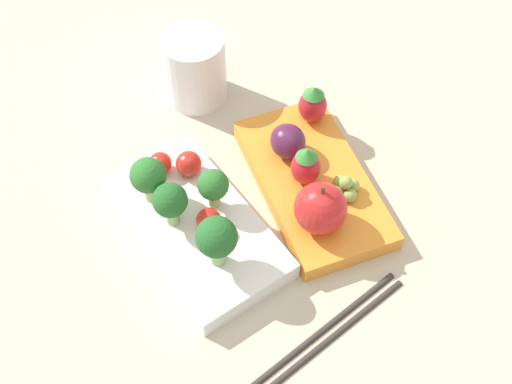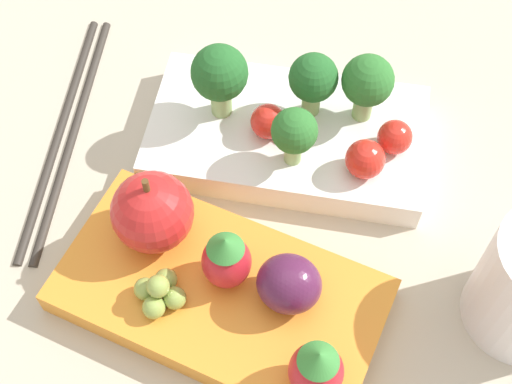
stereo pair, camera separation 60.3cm
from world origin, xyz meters
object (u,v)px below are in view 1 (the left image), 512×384
(cherry_tomato_2, at_px, (189,164))
(plum, at_px, (288,141))
(cherry_tomato_0, at_px, (160,164))
(broccoli_floret_0, at_px, (171,203))
(grape_cluster, at_px, (345,188))
(broccoli_floret_2, at_px, (217,238))
(strawberry_1, at_px, (306,166))
(bento_box_fruit, at_px, (313,183))
(drinking_cup, at_px, (194,68))
(chopsticks_pair, at_px, (310,347))
(broccoli_floret_3, at_px, (212,183))
(broccoli_floret_1, at_px, (148,177))
(apple, at_px, (320,208))
(bento_box_savoury, at_px, (196,228))
(cherry_tomato_1, at_px, (209,220))
(strawberry_0, at_px, (313,104))

(cherry_tomato_2, height_order, plum, plum)
(cherry_tomato_0, bearing_deg, cherry_tomato_2, -120.53)
(broccoli_floret_0, relative_size, grape_cluster, 1.56)
(broccoli_floret_2, height_order, strawberry_1, broccoli_floret_2)
(bento_box_fruit, xyz_separation_m, drinking_cup, (0.17, 0.05, 0.03))
(chopsticks_pair, bearing_deg, cherry_tomato_2, 4.93)
(broccoli_floret_3, bearing_deg, broccoli_floret_1, 58.06)
(broccoli_floret_0, height_order, grape_cluster, broccoli_floret_0)
(apple, height_order, chopsticks_pair, apple)
(grape_cluster, bearing_deg, broccoli_floret_1, 64.69)
(broccoli_floret_0, xyz_separation_m, broccoli_floret_1, (0.04, 0.01, 0.00))
(cherry_tomato_2, relative_size, grape_cluster, 0.80)
(strawberry_1, bearing_deg, broccoli_floret_2, 111.10)
(bento_box_savoury, xyz_separation_m, cherry_tomato_1, (-0.01, -0.01, 0.02))
(cherry_tomato_2, xyz_separation_m, plum, (-0.02, -0.10, 0.00))
(broccoli_floret_2, bearing_deg, bento_box_savoury, 1.63)
(broccoli_floret_2, relative_size, drinking_cup, 0.71)
(grape_cluster, distance_m, chopsticks_pair, 0.16)
(broccoli_floret_1, xyz_separation_m, broccoli_floret_2, (-0.09, -0.03, 0.00))
(cherry_tomato_1, distance_m, chopsticks_pair, 0.14)
(bento_box_fruit, height_order, drinking_cup, drinking_cup)
(bento_box_savoury, height_order, broccoli_floret_2, broccoli_floret_2)
(broccoli_floret_1, bearing_deg, cherry_tomato_1, -148.77)
(drinking_cup, bearing_deg, bento_box_fruit, -164.34)
(bento_box_fruit, relative_size, broccoli_floret_1, 3.85)
(bento_box_savoury, xyz_separation_m, cherry_tomato_0, (0.07, 0.00, 0.02))
(cherry_tomato_0, bearing_deg, cherry_tomato_1, -170.65)
(apple, height_order, grape_cluster, apple)
(bento_box_fruit, bearing_deg, strawberry_0, -28.63)
(cherry_tomato_0, bearing_deg, strawberry_1, -121.07)
(bento_box_fruit, height_order, strawberry_0, strawberry_0)
(apple, distance_m, strawberry_0, 0.13)
(broccoli_floret_1, xyz_separation_m, cherry_tomato_2, (0.01, -0.04, -0.02))
(bento_box_savoury, height_order, chopsticks_pair, bento_box_savoury)
(apple, relative_size, grape_cluster, 1.82)
(bento_box_fruit, xyz_separation_m, broccoli_floret_0, (0.01, 0.14, 0.04))
(cherry_tomato_1, xyz_separation_m, drinking_cup, (0.18, -0.07, 0.01))
(broccoli_floret_1, bearing_deg, chopsticks_pair, -162.35)
(broccoli_floret_0, xyz_separation_m, cherry_tomato_1, (-0.02, -0.03, -0.02))
(broccoli_floret_0, distance_m, grape_cluster, 0.17)
(broccoli_floret_0, relative_size, strawberry_1, 1.11)
(grape_cluster, height_order, chopsticks_pair, grape_cluster)
(apple, height_order, drinking_cup, drinking_cup)
(drinking_cup, bearing_deg, cherry_tomato_0, 140.02)
(bento_box_fruit, bearing_deg, chopsticks_pair, 149.10)
(broccoli_floret_1, xyz_separation_m, drinking_cup, (0.12, -0.10, -0.01))
(cherry_tomato_2, bearing_deg, cherry_tomato_0, 59.47)
(bento_box_fruit, xyz_separation_m, broccoli_floret_1, (0.05, 0.15, 0.04))
(chopsticks_pair, bearing_deg, bento_box_savoury, 13.99)
(broccoli_floret_0, relative_size, broccoli_floret_1, 0.95)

